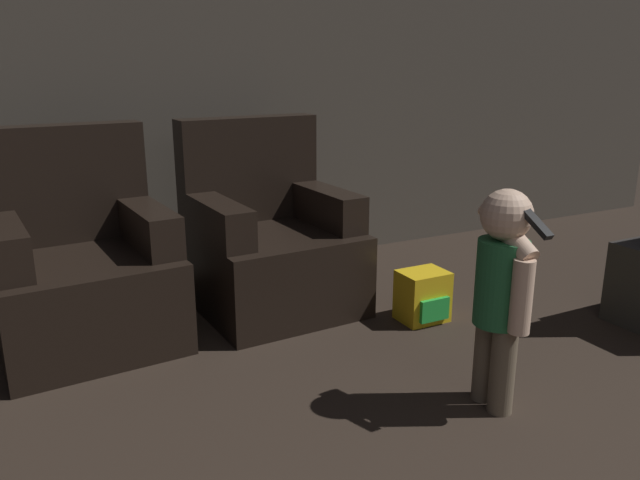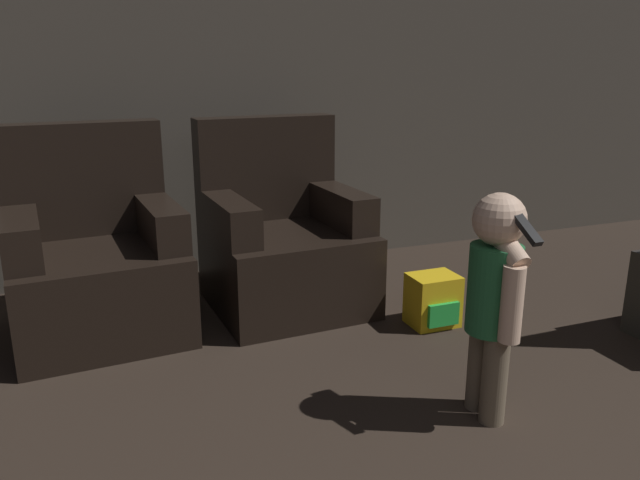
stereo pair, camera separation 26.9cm
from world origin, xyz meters
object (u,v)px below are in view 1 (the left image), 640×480
object	(u,v)px
armchair_left	(81,270)
armchair_right	(270,244)
toy_backpack	(423,296)
person_toddler	(502,283)

from	to	relation	value
armchair_left	armchair_right	bearing A→B (deg)	-4.25
armchair_right	toy_backpack	world-z (taller)	armchair_right
armchair_right	armchair_left	bearing A→B (deg)	176.97
armchair_right	person_toddler	size ratio (longest dim) A/B	1.17
armchair_left	person_toddler	bearing A→B (deg)	-50.45
armchair_left	toy_backpack	world-z (taller)	armchair_left
armchair_left	person_toddler	distance (m)	1.93
armchair_left	armchair_right	distance (m)	0.97
person_toddler	toy_backpack	distance (m)	0.94
armchair_left	toy_backpack	bearing A→B (deg)	-23.95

